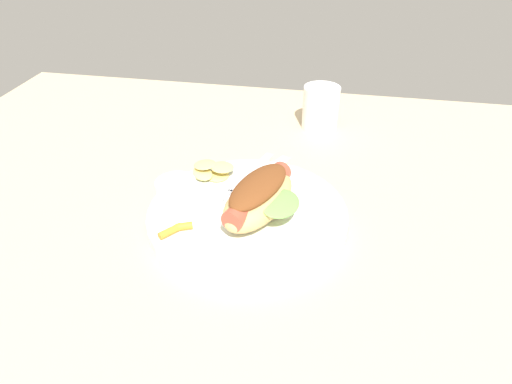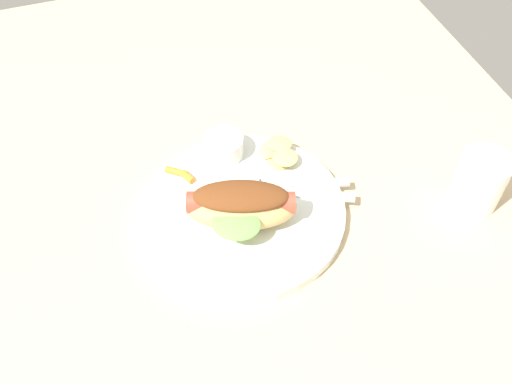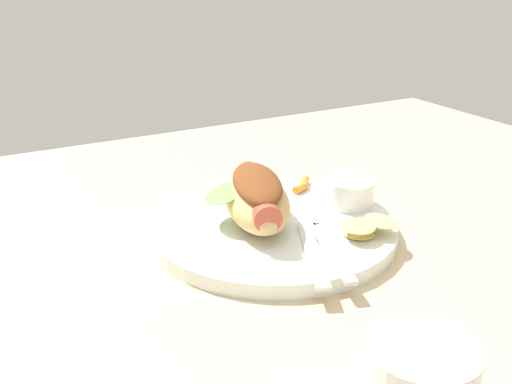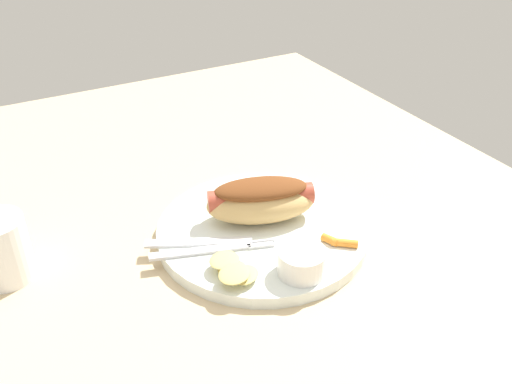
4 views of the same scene
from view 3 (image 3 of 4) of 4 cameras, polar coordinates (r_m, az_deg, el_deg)
The scene contains 8 objects.
ground_plane at distance 61.68cm, azimuth 2.74°, elevation -5.76°, with size 120.00×90.00×1.80cm, color tan.
plate at distance 62.82cm, azimuth 2.01°, elevation -3.46°, with size 26.86×26.86×1.60cm, color white.
hot_dog at distance 60.92cm, azimuth 0.02°, elevation -0.45°, with size 11.81×15.43×5.58cm.
sauce_ramekin at distance 66.52cm, azimuth 9.41°, elevation -0.05°, with size 5.52×5.52×3.04cm, color white.
fork at distance 57.04cm, azimuth 7.08°, elevation -5.33°, with size 5.74×15.00×0.40cm.
knife at distance 55.49cm, azimuth 5.69°, elevation -6.13°, with size 13.08×1.40×0.36cm, color silver.
chips_pile at distance 59.96cm, azimuth 11.06°, elevation -3.33°, with size 7.21×5.84×1.94cm.
carrot_garnish at distance 70.78cm, azimuth 4.70°, elevation 0.68°, with size 3.91×3.63×0.99cm.
Camera 3 is at (28.45, 46.38, 28.14)cm, focal length 39.93 mm.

